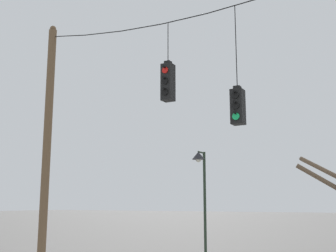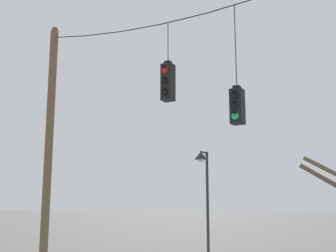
{
  "view_description": "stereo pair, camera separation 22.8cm",
  "coord_description": "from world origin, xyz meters",
  "px_view_note": "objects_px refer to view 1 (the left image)",
  "views": [
    {
      "loc": [
        5.4,
        -10.92,
        2.35
      ],
      "look_at": [
        -0.57,
        -0.15,
        4.61
      ],
      "focal_mm": 45.0,
      "sensor_mm": 36.0,
      "label": 1
    },
    {
      "loc": [
        5.59,
        -10.8,
        2.35
      ],
      "look_at": [
        -0.57,
        -0.15,
        4.61
      ],
      "focal_mm": 45.0,
      "sensor_mm": 36.0,
      "label": 2
    }
  ],
  "objects_px": {
    "utility_pole_left": "(47,144)",
    "traffic_light_near_right_pole": "(168,82)",
    "traffic_light_near_left_pole": "(238,106)",
    "street_lamp": "(201,173)"
  },
  "relations": [
    {
      "from": "utility_pole_left",
      "to": "traffic_light_near_right_pole",
      "type": "xyz_separation_m",
      "value": [
        4.87,
        -0.01,
        1.57
      ]
    },
    {
      "from": "traffic_light_near_right_pole",
      "to": "traffic_light_near_left_pole",
      "type": "height_order",
      "value": "traffic_light_near_left_pole"
    },
    {
      "from": "traffic_light_near_right_pole",
      "to": "utility_pole_left",
      "type": "bearing_deg",
      "value": 179.91
    },
    {
      "from": "street_lamp",
      "to": "traffic_light_near_right_pole",
      "type": "bearing_deg",
      "value": -74.38
    },
    {
      "from": "traffic_light_near_right_pole",
      "to": "traffic_light_near_left_pole",
      "type": "bearing_deg",
      "value": -0.03
    },
    {
      "from": "utility_pole_left",
      "to": "street_lamp",
      "type": "relative_size",
      "value": 1.92
    },
    {
      "from": "traffic_light_near_right_pole",
      "to": "traffic_light_near_left_pole",
      "type": "distance_m",
      "value": 2.41
    },
    {
      "from": "utility_pole_left",
      "to": "traffic_light_near_right_pole",
      "type": "bearing_deg",
      "value": -0.09
    },
    {
      "from": "traffic_light_near_right_pole",
      "to": "street_lamp",
      "type": "bearing_deg",
      "value": 105.62
    },
    {
      "from": "utility_pole_left",
      "to": "traffic_light_near_left_pole",
      "type": "xyz_separation_m",
      "value": [
        7.07,
        -0.01,
        0.58
      ]
    }
  ]
}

